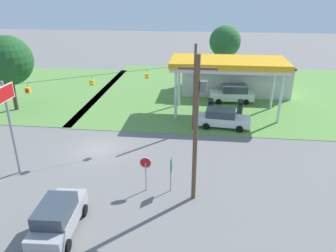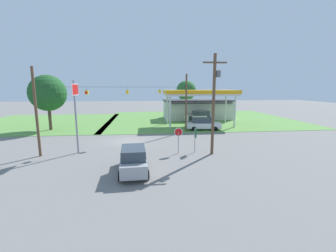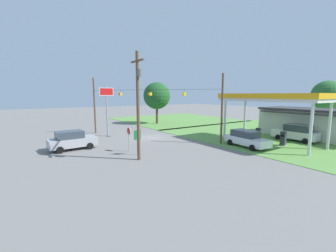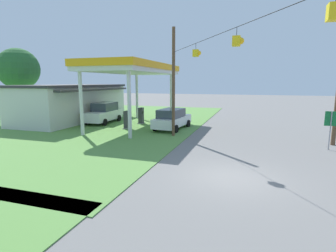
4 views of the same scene
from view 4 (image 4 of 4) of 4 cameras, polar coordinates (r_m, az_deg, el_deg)
ground_plane at (r=12.14m, az=13.49°, el=-10.78°), size 160.00×160.00×0.00m
grass_verge_station_corner at (r=30.95m, az=-19.20°, el=1.31°), size 36.00×28.00×0.04m
gas_station_canopy at (r=24.82m, az=-7.56°, el=12.20°), size 11.75×5.52×5.87m
gas_station_store at (r=30.36m, az=-19.91°, el=4.81°), size 13.53×6.24×3.89m
fuel_pump_near at (r=23.63m, az=-8.93°, el=1.20°), size 0.71×0.56×1.64m
fuel_pump_far at (r=26.44m, az=-5.88°, el=2.14°), size 0.71×0.56×1.64m
car_at_pumps_front at (r=23.20m, az=0.89°, el=1.57°), size 5.20×2.46×1.84m
car_at_pumps_rear at (r=27.72m, az=-13.75°, el=2.83°), size 5.20×2.33×2.10m
route_sign at (r=18.91m, az=31.92°, el=0.64°), size 0.10×0.70×2.40m
signal_span_gantry at (r=11.41m, az=14.41°, el=10.36°), size 15.88×10.24×8.15m
tree_behind_station at (r=33.43m, az=-29.81°, el=10.70°), size 4.42×4.42×7.80m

